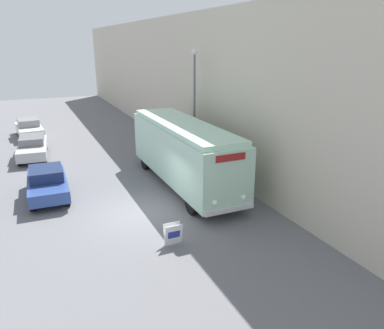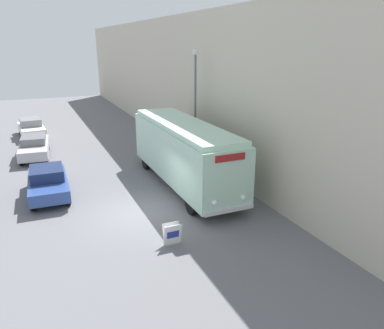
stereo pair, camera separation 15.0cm
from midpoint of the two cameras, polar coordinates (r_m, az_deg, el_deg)
The scene contains 8 objects.
ground_plane at distance 16.88m, azimuth -7.88°, elevation -7.36°, with size 80.00×80.00×0.00m, color slate.
building_wall_right at distance 26.73m, azimuth -2.57°, elevation 12.23°, with size 0.30×60.00×8.96m.
vintage_bus at distance 19.32m, azimuth -1.51°, elevation 2.10°, with size 2.42×9.74×3.35m.
sign_board at distance 14.20m, azimuth -3.20°, elevation -10.59°, with size 0.68×0.31×0.83m.
streetlamp at distance 21.69m, azimuth 0.18°, elevation 10.74°, with size 0.36×0.36×6.90m.
parked_car_near at distance 19.46m, azimuth -21.41°, elevation -2.57°, with size 1.90×4.19×1.46m.
parked_car_mid at distance 26.66m, azimuth -23.27°, elevation 2.52°, with size 2.10×4.80×1.40m.
parked_car_far at distance 32.65m, azimuth -23.69°, elevation 5.14°, with size 2.10×4.43×1.44m.
Camera 1 is at (-4.16, -14.68, 7.21)m, focal length 35.00 mm.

